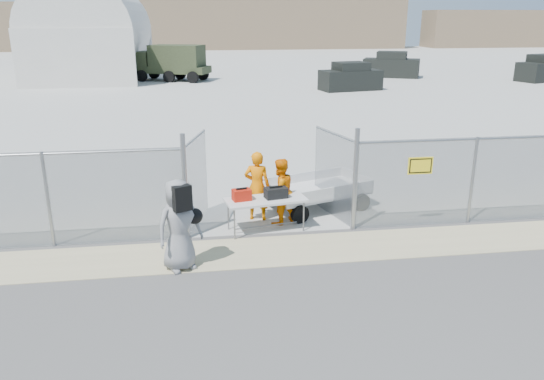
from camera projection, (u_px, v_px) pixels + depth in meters
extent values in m
plane|color=#3E3C3C|center=(286.00, 271.00, 10.83)|extent=(160.00, 160.00, 0.00)
cube|color=#AAAAA6|center=(211.00, 71.00, 50.32)|extent=(160.00, 80.00, 0.01)
cube|color=tan|center=(279.00, 251.00, 11.77)|extent=(44.00, 1.60, 0.01)
cube|color=red|center=(242.00, 195.00, 12.51)|extent=(0.48, 0.37, 0.27)
cube|color=black|center=(276.00, 193.00, 12.67)|extent=(0.58, 0.41, 0.25)
imported|color=orange|center=(257.00, 186.00, 13.33)|extent=(0.75, 0.59, 1.79)
imported|color=orange|center=(280.00, 192.00, 13.10)|extent=(1.02, 0.95, 1.67)
imported|color=gray|center=(179.00, 225.00, 10.67)|extent=(1.11, 0.95, 1.92)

